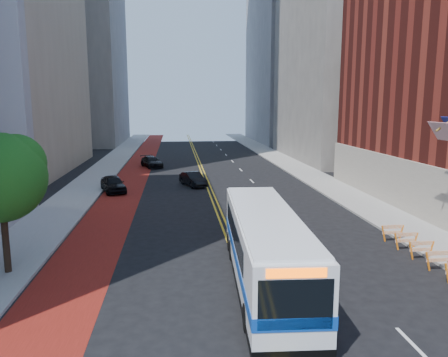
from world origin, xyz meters
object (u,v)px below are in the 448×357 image
object	(u,v)px
transit_bus	(265,247)
car_c	(152,162)
street_tree	(1,174)
car_b	(193,179)
car_a	(113,184)

from	to	relation	value
transit_bus	car_c	world-z (taller)	transit_bus
street_tree	car_b	world-z (taller)	street_tree
transit_bus	car_a	xyz separation A→B (m)	(-9.78, 22.29, -1.01)
street_tree	transit_bus	distance (m)	12.65
car_c	car_a	bearing A→B (deg)	-120.60
transit_bus	car_a	distance (m)	24.36
transit_bus	street_tree	bearing A→B (deg)	171.21
car_a	car_b	distance (m)	7.85
street_tree	car_c	world-z (taller)	street_tree
street_tree	transit_bus	world-z (taller)	street_tree
car_a	car_b	size ratio (longest dim) A/B	1.09
car_b	car_c	xyz separation A→B (m)	(-4.81, 13.56, 0.00)
transit_bus	car_b	distance (m)	24.61
car_c	car_b	bearing A→B (deg)	-91.25
car_c	street_tree	bearing A→B (deg)	-118.68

